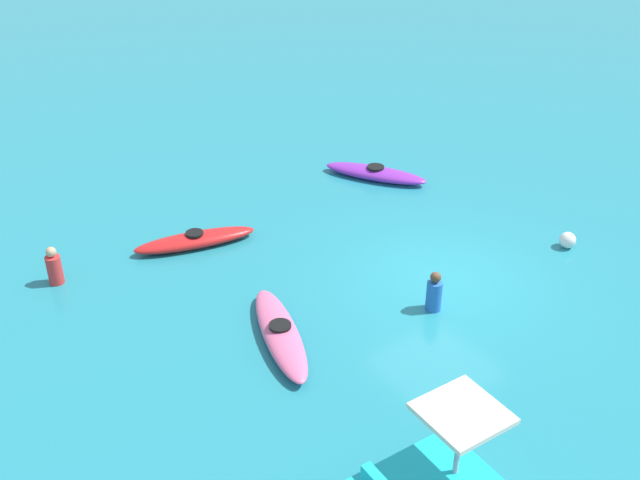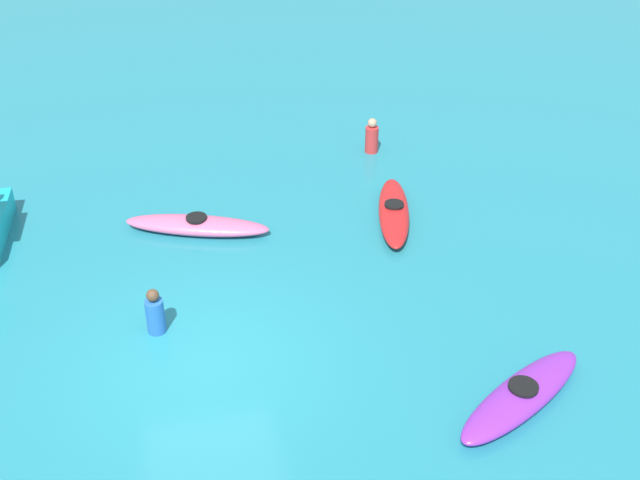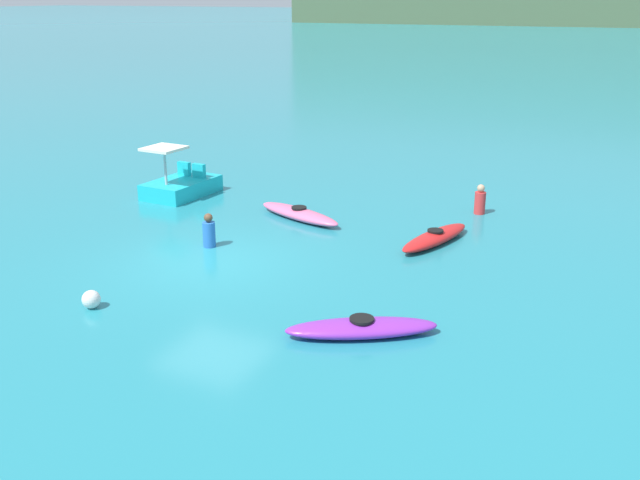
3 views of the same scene
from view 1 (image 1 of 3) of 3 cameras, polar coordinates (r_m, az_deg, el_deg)
The scene contains 7 objects.
ground_plane at distance 16.37m, azimuth 9.52°, elevation -2.91°, with size 600.00×600.00×0.00m, color teal.
kayak_pink at distance 14.30m, azimuth -3.07°, elevation -7.16°, with size 3.08×1.62×0.37m.
kayak_purple at distance 20.51m, azimuth 4.28°, elevation 5.15°, with size 2.85×2.12×0.37m.
kayak_red at distance 17.47m, azimuth -9.57°, elevation 0.00°, with size 1.34×2.91×0.37m.
buoy_white at distance 18.10m, azimuth 18.48°, elevation -0.01°, with size 0.38×0.38×0.38m, color white.
person_near_shore at distance 15.15m, azimuth 8.76°, elevation -4.06°, with size 0.45×0.45×0.88m.
person_by_kayaks at distance 16.78m, azimuth -19.75°, elevation -1.99°, with size 0.35×0.35×0.88m.
Camera 1 is at (-9.34, 10.12, 8.84)m, focal length 41.65 mm.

